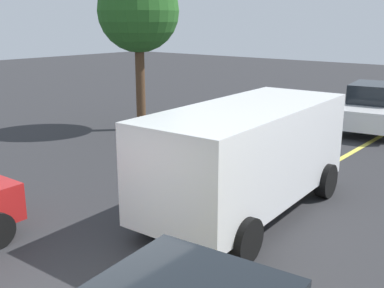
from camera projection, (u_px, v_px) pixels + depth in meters
lane_marking_centre at (204, 236)px, 8.37m from camera, size 28.00×0.16×0.01m
white_van at (248, 152)px, 9.16m from camera, size 5.30×2.49×2.20m
car_white_behind_van at (373, 107)px, 16.39m from camera, size 4.38×2.48×1.65m
tree_left_verge at (138, 12)px, 15.63m from camera, size 2.78×2.78×5.51m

